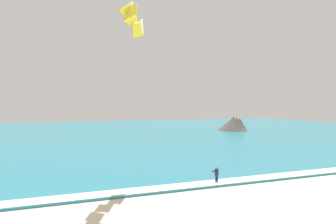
% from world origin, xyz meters
% --- Properties ---
extents(sea, '(200.00, 120.00, 0.20)m').
position_xyz_m(sea, '(0.00, 72.98, 0.10)').
color(sea, teal).
rests_on(sea, ground).
extents(surf_foam, '(200.00, 1.84, 0.04)m').
position_xyz_m(surf_foam, '(0.00, 13.98, 0.22)').
color(surf_foam, white).
rests_on(surf_foam, sea).
extents(surfboard, '(0.91, 1.46, 0.09)m').
position_xyz_m(surfboard, '(0.43, 14.29, 0.03)').
color(surfboard, yellow).
rests_on(surfboard, ground).
extents(kitesurfer, '(0.64, 0.64, 1.69)m').
position_xyz_m(kitesurfer, '(0.42, 14.30, 0.94)').
color(kitesurfer, '#191E38').
rests_on(kitesurfer, ground).
extents(kite_primary, '(9.43, 6.65, 16.23)m').
position_xyz_m(kite_primary, '(-7.30, 17.30, 16.32)').
color(kite_primary, yellow).
extents(headland_right, '(9.08, 10.38, 4.31)m').
position_xyz_m(headland_right, '(35.13, 64.28, 2.00)').
color(headland_right, '#56514C').
rests_on(headland_right, ground).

